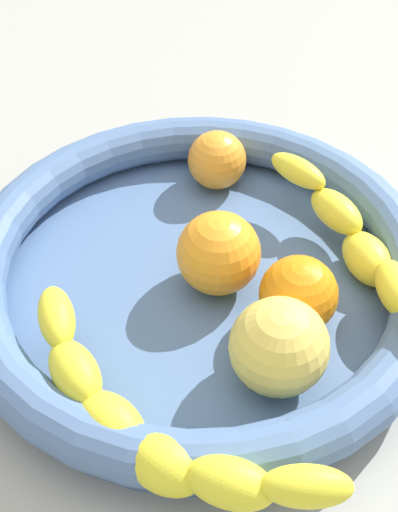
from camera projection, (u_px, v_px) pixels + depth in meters
The scene contains 8 objects.
kitchen_counter at pixel (199, 309), 59.40cm from camera, with size 120.00×120.00×3.00cm, color #979B95.
fruit_bowl at pixel (199, 272), 56.33cm from camera, with size 36.68×36.68×5.47cm.
banana_draped_left at pixel (362, 250), 55.66cm from camera, with size 7.91×23.04×5.38cm.
banana_draped_right at pixel (148, 426), 44.78cm from camera, with size 12.54×23.95×4.68cm.
orange_front at pixel (219, 253), 54.98cm from camera, with size 6.41×6.41×6.41cm, color orange.
orange_mid_left at pixel (217, 160), 63.99cm from camera, with size 5.14×5.14×5.14cm, color orange.
orange_mid_right at pixel (298, 295), 52.51cm from camera, with size 5.73×5.73×5.73cm, color orange.
apple_yellow at pixel (285, 344), 48.73cm from camera, with size 6.76×6.76×6.76cm, color #E0C556.
Camera 1 is at (-19.94, -33.27, 46.69)cm, focal length 51.53 mm.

